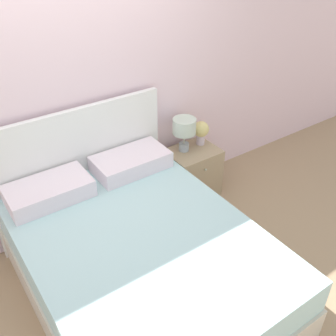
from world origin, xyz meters
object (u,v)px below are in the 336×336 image
bed (138,258)px  table_lamp (184,128)px  flower_vase (201,131)px  nightstand (192,172)px

bed → table_lamp: bed is taller
table_lamp → flower_vase: 0.23m
nightstand → flower_vase: size_ratio=2.11×
bed → nightstand: bearing=34.4°
bed → flower_vase: 1.49m
nightstand → table_lamp: bearing=139.8°
nightstand → flower_vase: bearing=23.9°
nightstand → flower_vase: 0.43m
bed → flower_vase: bearing=33.3°
nightstand → table_lamp: (-0.07, 0.06, 0.49)m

